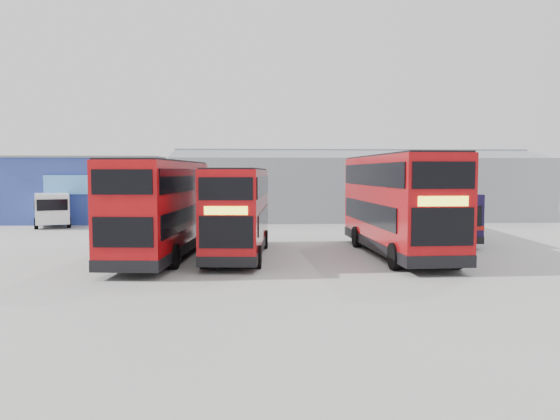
{
  "coord_description": "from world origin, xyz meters",
  "views": [
    {
      "loc": [
        -1.07,
        -26.77,
        3.93
      ],
      "look_at": [
        0.45,
        -0.6,
        2.1
      ],
      "focal_mm": 35.0,
      "sensor_mm": 36.0,
      "label": 1
    }
  ],
  "objects_px": {
    "double_decker_left": "(161,210)",
    "double_decker_right": "(397,205)",
    "maintenance_shed": "(353,187)",
    "double_decker_centre": "(238,213)",
    "panel_van": "(52,208)",
    "single_decker_blue": "(433,215)",
    "office_block": "(88,189)"
  },
  "relations": [
    {
      "from": "panel_van",
      "to": "double_decker_right",
      "type": "bearing_deg",
      "value": -55.65
    },
    {
      "from": "double_decker_left",
      "to": "single_decker_blue",
      "type": "relative_size",
      "value": 1.02
    },
    {
      "from": "double_decker_centre",
      "to": "double_decker_right",
      "type": "xyz_separation_m",
      "value": [
        7.47,
        -0.19,
        0.32
      ]
    },
    {
      "from": "maintenance_shed",
      "to": "double_decker_centre",
      "type": "bearing_deg",
      "value": -114.1
    },
    {
      "from": "office_block",
      "to": "double_decker_left",
      "type": "distance_m",
      "value": 21.88
    },
    {
      "from": "double_decker_left",
      "to": "single_decker_blue",
      "type": "xyz_separation_m",
      "value": [
        14.97,
        7.0,
        -0.82
      ]
    },
    {
      "from": "maintenance_shed",
      "to": "panel_van",
      "type": "distance_m",
      "value": 24.23
    },
    {
      "from": "maintenance_shed",
      "to": "double_decker_right",
      "type": "height_order",
      "value": "maintenance_shed"
    },
    {
      "from": "double_decker_centre",
      "to": "single_decker_blue",
      "type": "bearing_deg",
      "value": 33.53
    },
    {
      "from": "maintenance_shed",
      "to": "panel_van",
      "type": "relative_size",
      "value": 5.18
    },
    {
      "from": "single_decker_blue",
      "to": "panel_van",
      "type": "xyz_separation_m",
      "value": [
        -25.26,
        8.54,
        -0.05
      ]
    },
    {
      "from": "double_decker_left",
      "to": "double_decker_right",
      "type": "xyz_separation_m",
      "value": [
        10.97,
        0.45,
        0.14
      ]
    },
    {
      "from": "double_decker_centre",
      "to": "panel_van",
      "type": "relative_size",
      "value": 1.67
    },
    {
      "from": "double_decker_left",
      "to": "double_decker_centre",
      "type": "xyz_separation_m",
      "value": [
        3.5,
        0.64,
        -0.17
      ]
    },
    {
      "from": "office_block",
      "to": "double_decker_right",
      "type": "height_order",
      "value": "office_block"
    },
    {
      "from": "office_block",
      "to": "maintenance_shed",
      "type": "xyz_separation_m",
      "value": [
        22.0,
        2.01,
        0.02
      ]
    },
    {
      "from": "double_decker_right",
      "to": "single_decker_blue",
      "type": "bearing_deg",
      "value": 56.82
    },
    {
      "from": "maintenance_shed",
      "to": "single_decker_blue",
      "type": "distance_m",
      "value": 15.14
    },
    {
      "from": "double_decker_right",
      "to": "panel_van",
      "type": "relative_size",
      "value": 1.92
    },
    {
      "from": "double_decker_left",
      "to": "double_decker_right",
      "type": "height_order",
      "value": "double_decker_right"
    },
    {
      "from": "double_decker_centre",
      "to": "double_decker_right",
      "type": "height_order",
      "value": "double_decker_right"
    },
    {
      "from": "panel_van",
      "to": "double_decker_left",
      "type": "bearing_deg",
      "value": -76.78
    },
    {
      "from": "double_decker_centre",
      "to": "single_decker_blue",
      "type": "height_order",
      "value": "double_decker_centre"
    },
    {
      "from": "single_decker_blue",
      "to": "maintenance_shed",
      "type": "bearing_deg",
      "value": -78.71
    },
    {
      "from": "double_decker_left",
      "to": "panel_van",
      "type": "distance_m",
      "value": 18.65
    },
    {
      "from": "office_block",
      "to": "maintenance_shed",
      "type": "height_order",
      "value": "maintenance_shed"
    },
    {
      "from": "maintenance_shed",
      "to": "double_decker_centre",
      "type": "relative_size",
      "value": 3.1
    },
    {
      "from": "office_block",
      "to": "double_decker_right",
      "type": "xyz_separation_m",
      "value": [
        19.94,
        -19.51,
        -0.22
      ]
    },
    {
      "from": "maintenance_shed",
      "to": "double_decker_left",
      "type": "bearing_deg",
      "value": -120.69
    },
    {
      "from": "double_decker_centre",
      "to": "double_decker_right",
      "type": "distance_m",
      "value": 7.48
    },
    {
      "from": "office_block",
      "to": "single_decker_blue",
      "type": "height_order",
      "value": "office_block"
    },
    {
      "from": "office_block",
      "to": "double_decker_centre",
      "type": "distance_m",
      "value": 22.99
    }
  ]
}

